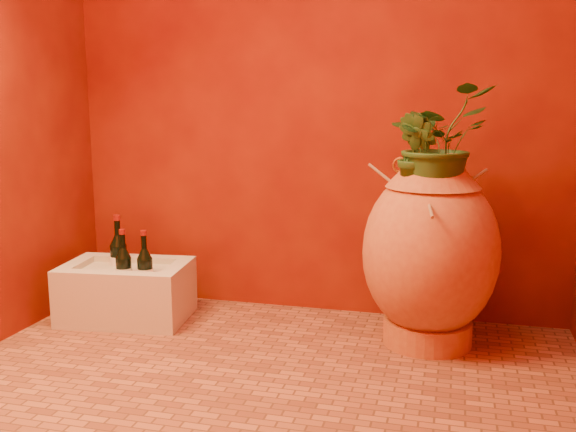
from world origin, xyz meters
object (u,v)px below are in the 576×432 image
(wine_bottle_c, at_px, (119,259))
(wine_bottle_b, at_px, (145,272))
(amphora, at_px, (430,251))
(wall_tap, at_px, (400,175))
(wine_bottle_a, at_px, (124,271))
(stone_basin, at_px, (127,292))

(wine_bottle_c, bearing_deg, wine_bottle_b, -31.58)
(amphora, bearing_deg, wall_tap, 122.33)
(wine_bottle_c, relative_size, wall_tap, 1.93)
(wine_bottle_a, distance_m, wine_bottle_b, 0.10)
(amphora, relative_size, wine_bottle_a, 2.68)
(amphora, xyz_separation_m, wine_bottle_a, (-1.42, -0.12, -0.16))
(stone_basin, xyz_separation_m, wine_bottle_c, (-0.08, 0.07, 0.15))
(wine_bottle_c, bearing_deg, wall_tap, 9.43)
(wine_bottle_b, xyz_separation_m, wall_tap, (1.16, 0.36, 0.46))
(wine_bottle_a, height_order, wine_bottle_b, wine_bottle_a)
(stone_basin, relative_size, wine_bottle_a, 2.02)
(stone_basin, distance_m, wall_tap, 1.45)
(wine_bottle_a, bearing_deg, amphora, 4.88)
(stone_basin, bearing_deg, wine_bottle_c, 136.45)
(amphora, xyz_separation_m, wine_bottle_c, (-1.53, 0.03, -0.14))
(amphora, relative_size, wine_bottle_c, 2.40)
(stone_basin, relative_size, wine_bottle_c, 1.81)
(amphora, distance_m, wine_bottle_c, 1.54)
(amphora, relative_size, stone_basin, 1.32)
(amphora, bearing_deg, stone_basin, -178.26)
(stone_basin, bearing_deg, wine_bottle_b, -22.78)
(wine_bottle_b, relative_size, wine_bottle_c, 0.88)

